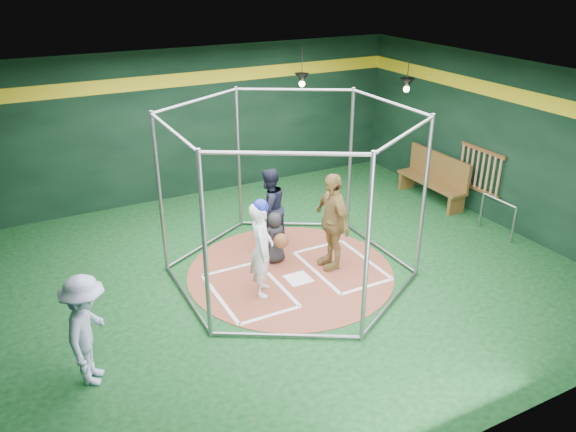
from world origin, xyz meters
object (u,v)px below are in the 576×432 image
batter_figure (261,248)px  umpire (269,208)px  visitor_leopard (332,221)px  dugout_bench (435,177)px

batter_figure → umpire: batter_figure is taller
visitor_leopard → dugout_bench: bearing=115.0°
umpire → dugout_bench: 4.53m
batter_figure → umpire: 1.78m
umpire → batter_figure: bearing=44.5°
umpire → dugout_bench: size_ratio=0.82×
batter_figure → dugout_bench: bearing=19.1°
visitor_leopard → dugout_bench: (3.86, 1.61, -0.34)m
batter_figure → dugout_bench: 5.72m
batter_figure → umpire: (0.88, 1.54, -0.06)m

